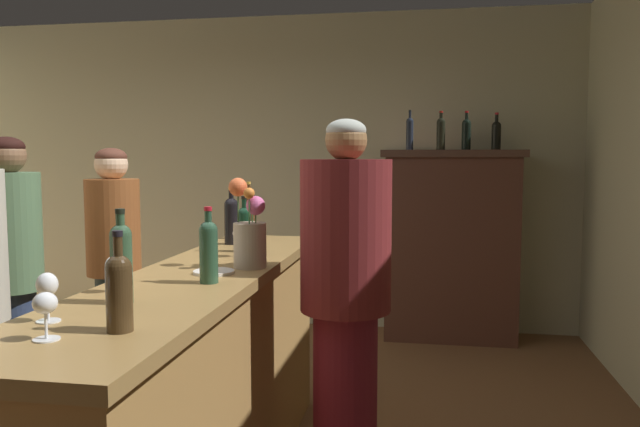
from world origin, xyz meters
The scene contains 22 objects.
wall_back centered at (0.00, 2.95, 1.41)m, with size 5.99×0.12×2.81m, color #BEBB98.
bar_counter centered at (0.66, -0.18, 0.53)m, with size 0.56×2.55×1.05m.
display_cabinet centered at (1.83, 2.63, 0.84)m, with size 1.16×0.46×1.60m.
wine_bottle_rose centered at (0.61, -0.74, 1.20)m, with size 0.07×0.07×0.32m.
wine_bottle_malbec centered at (0.78, -0.37, 1.19)m, with size 0.07×0.07×0.30m.
wine_bottle_pinot centered at (0.53, 0.69, 1.20)m, with size 0.08×0.08×0.32m.
wine_bottle_chardonnay centered at (0.68, 0.43, 1.18)m, with size 0.07×0.07×0.29m.
wine_bottle_riesling centered at (0.77, -1.06, 1.17)m, with size 0.07×0.07×0.29m.
wine_bottle_merlot centered at (0.56, 0.93, 1.20)m, with size 0.07×0.07×0.34m.
wine_glass_front centered at (0.71, 0.27, 1.16)m, with size 0.08×0.08×0.14m.
wine_glass_mid centered at (0.50, -0.59, 1.14)m, with size 0.07×0.07×0.13m.
wine_glass_rear centered at (0.51, -1.00, 1.16)m, with size 0.07×0.07×0.15m.
wine_glass_spare centered at (0.61, -1.17, 1.14)m, with size 0.07×0.07×0.13m.
flower_arrangement centered at (0.84, -0.02, 1.21)m, with size 0.17×0.15×0.40m.
cheese_plate centered at (0.73, -0.18, 1.06)m, with size 0.17×0.17×0.01m, color white.
display_bottle_left centered at (1.47, 2.63, 1.75)m, with size 0.06×0.06×0.33m.
display_bottle_midleft centered at (1.73, 2.63, 1.75)m, with size 0.07×0.07×0.32m.
display_bottle_center centered at (1.93, 2.63, 1.74)m, with size 0.08×0.08×0.32m.
display_bottle_midright centered at (2.17, 2.63, 1.73)m, with size 0.08×0.08×0.30m.
patron_in_grey centered at (-0.56, 0.28, 0.92)m, with size 0.32×0.32×1.65m.
patron_near_entrance centered at (-0.38, 1.03, 0.89)m, with size 0.34×0.34×1.60m.
bartender centered at (1.28, -0.04, 0.93)m, with size 0.39×0.39×1.70m.
Camera 1 is at (1.61, -2.64, 1.54)m, focal length 34.68 mm.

